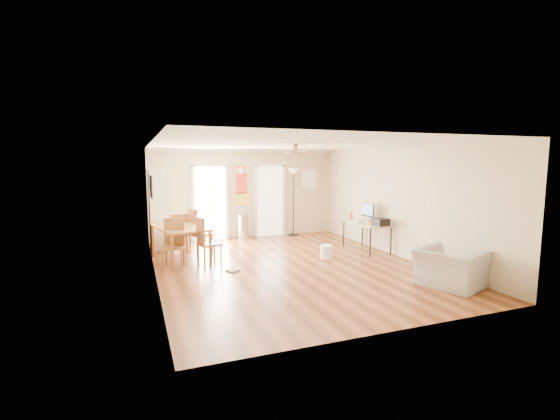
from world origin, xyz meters
name	(u,v)px	position (x,y,z in m)	size (l,w,h in m)	color
floor	(290,266)	(0.00, 0.00, 0.00)	(7.00, 7.00, 0.00)	brown
ceiling	(290,144)	(0.00, 0.00, 2.60)	(5.50, 7.00, 0.00)	silver
wall_back	(245,194)	(0.00, 3.50, 1.30)	(5.50, 0.04, 2.60)	beige
wall_front	(393,235)	(0.00, -3.50, 1.30)	(5.50, 0.04, 2.60)	beige
wall_left	(154,212)	(-2.75, 0.00, 1.30)	(0.04, 7.00, 2.60)	beige
wall_right	(398,202)	(2.75, 0.00, 1.30)	(0.04, 7.00, 2.60)	beige
crown_molding	(290,146)	(0.00, 0.00, 2.56)	(5.50, 7.00, 0.08)	white
kitchen_doorway	(210,203)	(-1.05, 3.48, 1.05)	(0.90, 0.10, 2.10)	white
bathroom_doorway	(270,201)	(0.75, 3.48, 1.05)	(0.80, 0.10, 2.10)	white
wall_decal	(241,185)	(-0.13, 3.48, 1.55)	(0.46, 0.03, 1.10)	red
ac_grille	(309,179)	(2.05, 3.47, 1.70)	(0.50, 0.04, 0.60)	white
framed_poster	(151,186)	(-2.73, 1.40, 1.70)	(0.04, 0.66, 0.48)	black
ceiling_fan	(296,152)	(0.00, -0.30, 2.43)	(1.24, 1.24, 0.20)	#593819
bookshelf	(158,210)	(-2.53, 2.73, 1.02)	(0.41, 0.92, 2.03)	silver
dining_table	(180,244)	(-2.15, 1.29, 0.40)	(0.95, 1.58, 0.79)	#A07233
dining_chair_right_a	(201,231)	(-1.60, 1.82, 0.56)	(0.46, 0.46, 1.11)	#A76836
dining_chair_right_b	(209,241)	(-1.60, 0.69, 0.53)	(0.43, 0.43, 1.05)	#A66535
dining_chair_near	(173,244)	(-2.36, 0.68, 0.52)	(0.43, 0.43, 1.04)	#986331
dining_chair_far	(179,233)	(-2.09, 2.15, 0.48)	(0.40, 0.40, 0.97)	#9B5C32
trash_can	(244,227)	(-0.14, 3.20, 0.36)	(0.33, 0.33, 0.72)	#B9B9BB
torchiere_lamp	(293,202)	(1.43, 3.25, 1.02)	(0.38, 0.38, 2.04)	black
computer_desk	(366,237)	(2.37, 0.71, 0.35)	(0.66, 1.32, 0.71)	tan
imac	(368,213)	(2.47, 0.82, 0.95)	(0.07, 0.52, 0.48)	black
keyboard	(355,221)	(2.20, 0.97, 0.72)	(0.12, 0.38, 0.01)	white
printer	(381,222)	(2.45, 0.22, 0.80)	(0.30, 0.35, 0.18)	black
orange_bottle	(351,215)	(2.30, 1.33, 0.82)	(0.07, 0.07, 0.22)	#FD4816
wastebasket_a	(326,252)	(1.04, 0.33, 0.16)	(0.27, 0.27, 0.31)	white
floor_cloth	(233,270)	(-1.24, 0.05, 0.02)	(0.25, 0.20, 0.04)	gray
armchair	(450,268)	(2.15, -2.31, 0.34)	(1.06, 0.93, 0.69)	#9C9B97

